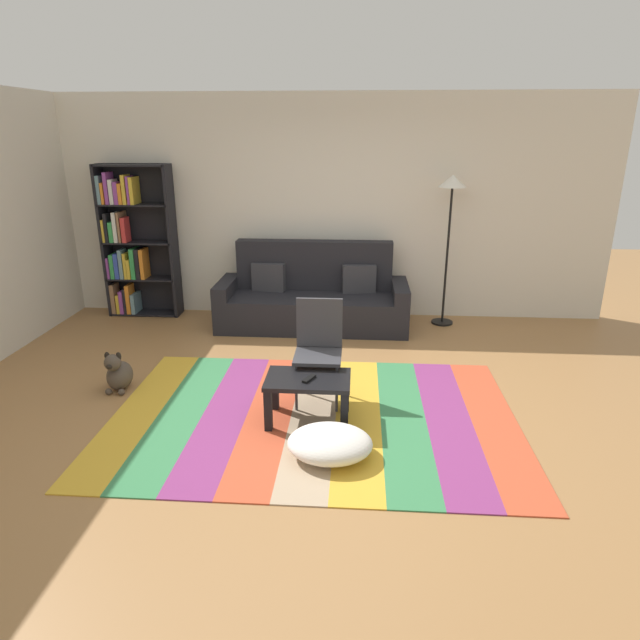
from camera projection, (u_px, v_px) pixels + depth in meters
name	position (u px, v px, depth m)	size (l,w,h in m)	color
ground_plane	(318.00, 402.00, 4.80)	(14.00, 14.00, 0.00)	#9E7042
back_wall	(333.00, 208.00, 6.76)	(6.80, 0.10, 2.70)	silver
rug	(313.00, 416.00, 4.55)	(3.34, 2.31, 0.01)	gold
couch	(313.00, 299.00, 6.61)	(2.26, 0.80, 1.00)	black
bookshelf	(132.00, 243.00, 6.83)	(0.90, 0.28, 1.89)	black
coffee_table	(308.00, 386.00, 4.39)	(0.68, 0.44, 0.38)	black
pouf	(330.00, 443.00, 3.95)	(0.62, 0.52, 0.21)	white
dog	(119.00, 373.00, 4.98)	(0.22, 0.35, 0.40)	#473D33
standing_lamp	(451.00, 201.00, 6.29)	(0.32, 0.32, 1.79)	black
tv_remote	(309.00, 379.00, 4.32)	(0.04, 0.15, 0.02)	black
folding_chair	(319.00, 342.00, 4.70)	(0.40, 0.40, 0.90)	#38383D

